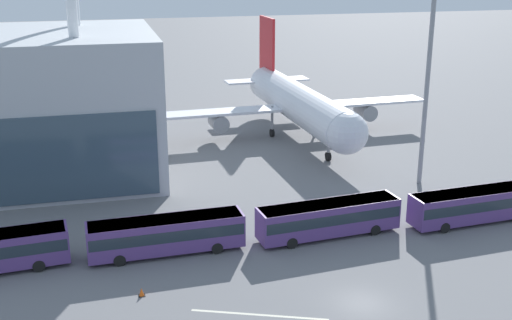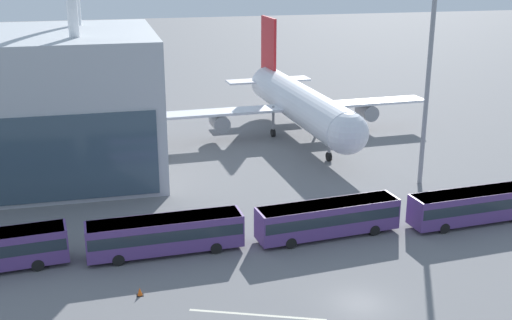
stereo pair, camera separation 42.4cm
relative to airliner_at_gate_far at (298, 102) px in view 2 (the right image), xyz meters
name	(u,v)px [view 2 (the right image)]	position (x,y,z in m)	size (l,w,h in m)	color
ground_plane	(360,303)	(-8.83, -44.10, -4.93)	(440.00, 440.00, 0.00)	slate
airliner_at_gate_far	(298,102)	(0.00, 0.00, 0.00)	(39.18, 37.18, 15.20)	silver
shuttle_bus_1	(165,233)	(-21.79, -32.41, -3.05)	(13.32, 3.20, 3.20)	#56387A
shuttle_bus_2	(328,217)	(-7.17, -32.43, -3.05)	(13.43, 3.96, 3.20)	#56387A
shuttle_bus_3	(476,204)	(7.45, -32.82, -3.05)	(13.40, 3.68, 3.20)	#56387A
floodlight_mast	(434,6)	(7.68, -21.44, 14.41)	(2.64, 2.64, 28.10)	gray
lane_stripe_3	(257,315)	(-16.56, -43.86, -4.92)	(9.89, 0.25, 0.01)	silver
traffic_cone_1	(140,292)	(-24.48, -39.11, -4.62)	(0.52, 0.52, 0.64)	black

